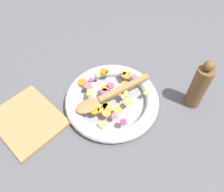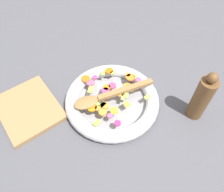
% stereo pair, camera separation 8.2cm
% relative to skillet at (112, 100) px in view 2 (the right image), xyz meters
% --- Properties ---
extents(ground_plane, '(4.00, 4.00, 0.00)m').
position_rel_skillet_xyz_m(ground_plane, '(0.00, 0.00, -0.02)').
color(ground_plane, '#4C4C51').
extents(skillet, '(0.36, 0.36, 0.05)m').
position_rel_skillet_xyz_m(skillet, '(0.00, 0.00, 0.00)').
color(skillet, gray).
rests_on(skillet, ground_plane).
extents(chopped_vegetables, '(0.28, 0.27, 0.01)m').
position_rel_skillet_xyz_m(chopped_vegetables, '(0.02, -0.01, 0.03)').
color(chopped_vegetables, '#D36115').
rests_on(chopped_vegetables, skillet).
extents(wooden_spoon, '(0.12, 0.31, 0.01)m').
position_rel_skillet_xyz_m(wooden_spoon, '(0.01, 0.02, 0.04)').
color(wooden_spoon, olive).
rests_on(wooden_spoon, chopped_vegetables).
extents(pepper_mill, '(0.06, 0.06, 0.22)m').
position_rel_skillet_xyz_m(pepper_mill, '(-0.22, -0.22, 0.08)').
color(pepper_mill, brown).
rests_on(pepper_mill, ground_plane).
extents(cutting_board, '(0.25, 0.21, 0.02)m').
position_rel_skillet_xyz_m(cutting_board, '(0.17, 0.27, -0.01)').
color(cutting_board, '#9E7547').
rests_on(cutting_board, ground_plane).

